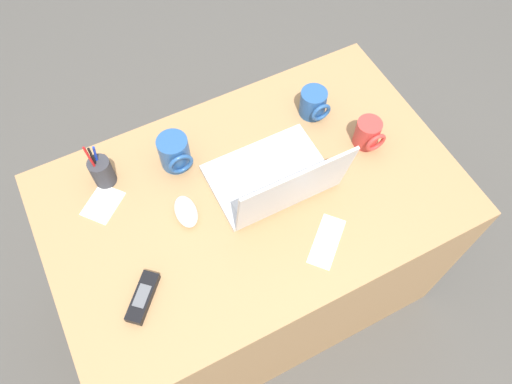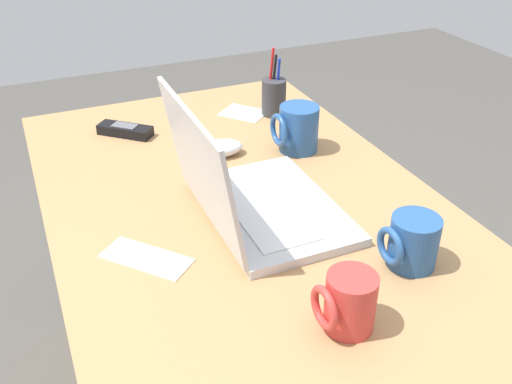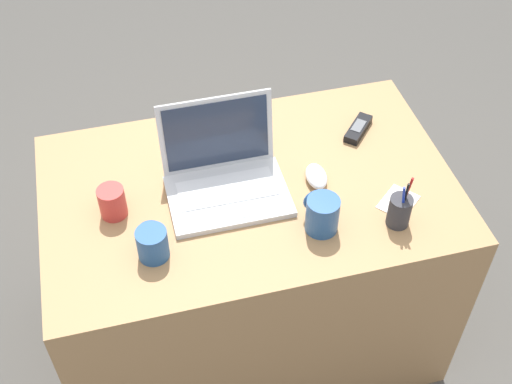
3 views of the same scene
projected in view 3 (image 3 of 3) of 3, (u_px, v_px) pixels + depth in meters
ground_plane at (251, 327)px, 2.47m from camera, size 6.00×6.00×0.00m
desk at (250, 265)px, 2.21m from camera, size 1.19×0.75×0.74m
laptop at (224, 175)px, 1.90m from camera, size 0.34×0.28×0.24m
computer_mouse at (316, 176)px, 1.94m from camera, size 0.07×0.11×0.04m
coffee_mug_white at (322, 214)px, 1.80m from camera, size 0.09×0.10×0.11m
coffee_mug_tall at (112, 201)px, 1.84m from camera, size 0.07×0.09×0.09m
coffee_mug_spare at (152, 243)px, 1.74m from camera, size 0.08×0.09×0.09m
cordless_phone at (358, 129)px, 2.10m from camera, size 0.12×0.13×0.03m
pen_holder at (400, 211)px, 1.81m from camera, size 0.06×0.06×0.17m
paper_note_near_laptop at (398, 202)px, 1.90m from camera, size 0.14×0.14×0.00m
paper_note_left at (196, 142)px, 2.07m from camera, size 0.16×0.15×0.00m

